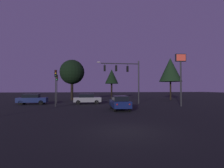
# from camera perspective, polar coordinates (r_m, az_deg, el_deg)

# --- Properties ---
(ground_plane) EXTENTS (168.00, 168.00, 0.00)m
(ground_plane) POSITION_cam_1_polar(r_m,az_deg,el_deg) (33.93, -5.11, -5.42)
(ground_plane) COLOR black
(ground_plane) RESTS_ON ground
(traffic_signal_mast_arm) EXTENTS (6.57, 0.45, 6.61)m
(traffic_signal_mast_arm) POSITION_cam_1_polar(r_m,az_deg,el_deg) (27.08, 4.36, 3.59)
(traffic_signal_mast_arm) COLOR #232326
(traffic_signal_mast_arm) RESTS_ON ground
(traffic_light_corner_left) EXTENTS (0.33, 0.37, 4.66)m
(traffic_light_corner_left) POSITION_cam_1_polar(r_m,az_deg,el_deg) (23.18, -17.84, 0.99)
(traffic_light_corner_left) COLOR #232326
(traffic_light_corner_left) RESTS_ON ground
(traffic_light_corner_right) EXTENTS (0.31, 0.35, 4.49)m
(traffic_light_corner_right) POSITION_cam_1_polar(r_m,az_deg,el_deg) (28.87, -17.47, 0.26)
(traffic_light_corner_right) COLOR #232326
(traffic_light_corner_right) RESTS_ON ground
(car_nearside_lane) EXTENTS (1.86, 4.19, 1.52)m
(car_nearside_lane) POSITION_cam_1_polar(r_m,az_deg,el_deg) (19.15, 2.56, -6.03)
(car_nearside_lane) COLOR #0F1947
(car_nearside_lane) RESTS_ON ground
(car_crossing_left) EXTENTS (4.22, 1.88, 1.52)m
(car_crossing_left) POSITION_cam_1_polar(r_m,az_deg,el_deg) (28.30, -24.53, -4.45)
(car_crossing_left) COLOR #0F1947
(car_crossing_left) RESTS_ON ground
(car_crossing_right) EXTENTS (4.19, 1.98, 1.52)m
(car_crossing_right) POSITION_cam_1_polar(r_m,az_deg,el_deg) (26.81, -8.13, -4.74)
(car_crossing_right) COLOR gray
(car_crossing_right) RESTS_ON ground
(store_sign_illuminated) EXTENTS (1.41, 0.36, 6.86)m
(store_sign_illuminated) POSITION_cam_1_polar(r_m,az_deg,el_deg) (24.68, 21.43, 4.92)
(store_sign_illuminated) COLOR #232326
(store_sign_illuminated) RESTS_ON ground
(tree_behind_sign) EXTENTS (3.36, 3.36, 7.15)m
(tree_behind_sign) POSITION_cam_1_polar(r_m,az_deg,el_deg) (43.80, -0.12, 2.39)
(tree_behind_sign) COLOR black
(tree_behind_sign) RESTS_ON ground
(tree_left_far) EXTENTS (4.89, 4.89, 8.10)m
(tree_left_far) POSITION_cam_1_polar(r_m,az_deg,el_deg) (36.07, -12.84, 3.77)
(tree_left_far) COLOR black
(tree_left_far) RESTS_ON ground
(tree_center_horizon) EXTENTS (4.64, 4.64, 8.72)m
(tree_center_horizon) POSITION_cam_1_polar(r_m,az_deg,el_deg) (38.62, 18.43, 4.39)
(tree_center_horizon) COLOR black
(tree_center_horizon) RESTS_ON ground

